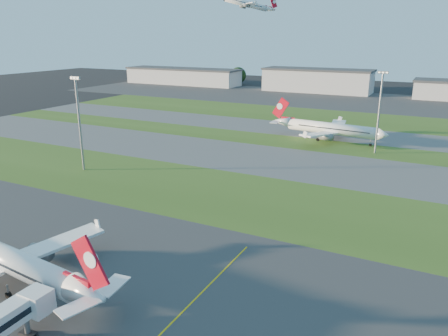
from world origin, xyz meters
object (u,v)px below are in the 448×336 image
Objects in this scene: airliner_taxiing at (331,129)px; airliner_parked at (9,260)px; light_mast_west at (79,118)px; light_mast_centre at (380,107)px.

airliner_parked is at bearing 87.37° from airliner_taxiing.
light_mast_west and light_mast_centre have the same top height.
light_mast_centre is (17.06, -10.31, 10.42)m from airliner_taxiing.
light_mast_centre is (70.00, 56.00, 0.00)m from light_mast_west.
airliner_parked is at bearing -109.27° from light_mast_centre.
light_mast_west is (-33.24, 49.15, 10.78)m from airliner_parked.
light_mast_west reaches higher than airliner_parked.
light_mast_west is 89.64m from light_mast_centre.
light_mast_centre is at bearing 155.89° from airliner_taxiing.
light_mast_west is at bearing 58.45° from airliner_taxiing.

